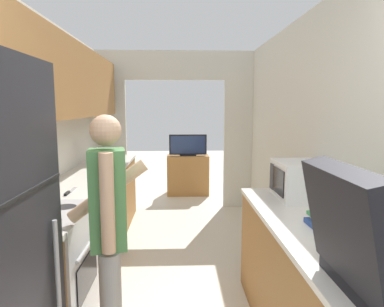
{
  "coord_description": "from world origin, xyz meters",
  "views": [
    {
      "loc": [
        0.05,
        -0.66,
        1.64
      ],
      "look_at": [
        0.17,
        2.33,
        1.23
      ],
      "focal_mm": 32.0,
      "sensor_mm": 36.0,
      "label": 1
    }
  ],
  "objects_px": {
    "person": "(109,238)",
    "book_stack": "(330,223)",
    "knife": "(69,192)",
    "microwave": "(299,180)",
    "television": "(188,145)",
    "tv_cabinet": "(188,175)",
    "range_oven": "(43,274)"
  },
  "relations": [
    {
      "from": "microwave",
      "to": "person",
      "type": "bearing_deg",
      "value": -153.92
    },
    {
      "from": "microwave",
      "to": "television",
      "type": "bearing_deg",
      "value": 102.64
    },
    {
      "from": "tv_cabinet",
      "to": "television",
      "type": "xyz_separation_m",
      "value": [
        0.0,
        -0.04,
        0.56
      ]
    },
    {
      "from": "book_stack",
      "to": "television",
      "type": "height_order",
      "value": "television"
    },
    {
      "from": "microwave",
      "to": "knife",
      "type": "distance_m",
      "value": 1.95
    },
    {
      "from": "knife",
      "to": "person",
      "type": "bearing_deg",
      "value": -61.6
    },
    {
      "from": "tv_cabinet",
      "to": "television",
      "type": "bearing_deg",
      "value": -90.0
    },
    {
      "from": "tv_cabinet",
      "to": "television",
      "type": "height_order",
      "value": "television"
    },
    {
      "from": "book_stack",
      "to": "television",
      "type": "xyz_separation_m",
      "value": [
        -0.75,
        4.29,
        -0.0
      ]
    },
    {
      "from": "book_stack",
      "to": "tv_cabinet",
      "type": "xyz_separation_m",
      "value": [
        -0.75,
        4.33,
        -0.57
      ]
    },
    {
      "from": "person",
      "to": "knife",
      "type": "xyz_separation_m",
      "value": [
        -0.53,
        0.93,
        0.05
      ]
    },
    {
      "from": "tv_cabinet",
      "to": "knife",
      "type": "xyz_separation_m",
      "value": [
        -1.12,
        -3.39,
        0.54
      ]
    },
    {
      "from": "book_stack",
      "to": "tv_cabinet",
      "type": "bearing_deg",
      "value": 99.87
    },
    {
      "from": "book_stack",
      "to": "television",
      "type": "distance_m",
      "value": 4.36
    },
    {
      "from": "tv_cabinet",
      "to": "television",
      "type": "distance_m",
      "value": 0.56
    },
    {
      "from": "microwave",
      "to": "knife",
      "type": "bearing_deg",
      "value": 172.78
    },
    {
      "from": "person",
      "to": "book_stack",
      "type": "xyz_separation_m",
      "value": [
        1.35,
        -0.02,
        0.08
      ]
    },
    {
      "from": "microwave",
      "to": "tv_cabinet",
      "type": "height_order",
      "value": "microwave"
    },
    {
      "from": "person",
      "to": "microwave",
      "type": "xyz_separation_m",
      "value": [
        1.4,
        0.68,
        0.2
      ]
    },
    {
      "from": "range_oven",
      "to": "book_stack",
      "type": "bearing_deg",
      "value": -10.78
    },
    {
      "from": "book_stack",
      "to": "person",
      "type": "bearing_deg",
      "value": 179.35
    },
    {
      "from": "range_oven",
      "to": "television",
      "type": "distance_m",
      "value": 4.12
    },
    {
      "from": "microwave",
      "to": "book_stack",
      "type": "height_order",
      "value": "microwave"
    },
    {
      "from": "television",
      "to": "knife",
      "type": "xyz_separation_m",
      "value": [
        -1.12,
        -3.35,
        -0.02
      ]
    },
    {
      "from": "range_oven",
      "to": "person",
      "type": "xyz_separation_m",
      "value": [
        0.55,
        -0.35,
        0.4
      ]
    },
    {
      "from": "person",
      "to": "book_stack",
      "type": "distance_m",
      "value": 1.35
    },
    {
      "from": "person",
      "to": "book_stack",
      "type": "height_order",
      "value": "person"
    },
    {
      "from": "range_oven",
      "to": "television",
      "type": "relative_size",
      "value": 1.5
    },
    {
      "from": "microwave",
      "to": "television",
      "type": "relative_size",
      "value": 0.66
    },
    {
      "from": "television",
      "to": "tv_cabinet",
      "type": "bearing_deg",
      "value": 90.0
    },
    {
      "from": "range_oven",
      "to": "book_stack",
      "type": "xyz_separation_m",
      "value": [
        1.9,
        -0.36,
        0.48
      ]
    },
    {
      "from": "tv_cabinet",
      "to": "person",
      "type": "bearing_deg",
      "value": -97.82
    }
  ]
}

